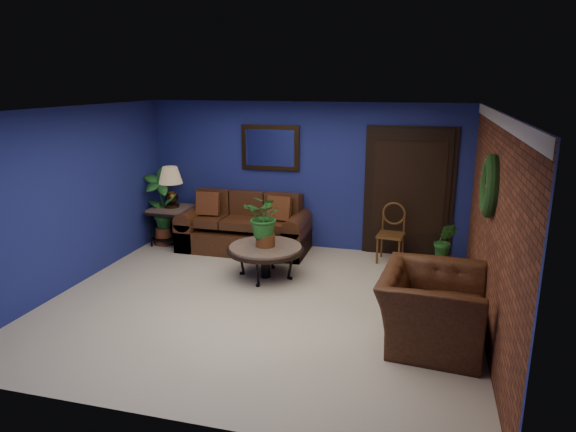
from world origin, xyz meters
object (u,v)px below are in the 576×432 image
(sofa, at_px, (246,231))
(table_lamp, at_px, (171,182))
(side_chair, at_px, (392,229))
(coffee_table, at_px, (265,250))
(end_table, at_px, (173,215))
(armchair, at_px, (432,308))

(sofa, xyz_separation_m, table_lamp, (-1.36, -0.03, 0.79))
(side_chair, bearing_deg, sofa, -172.13)
(sofa, relative_size, coffee_table, 1.94)
(sofa, bearing_deg, table_lamp, -178.63)
(sofa, xyz_separation_m, coffee_table, (0.73, -1.19, 0.10))
(end_table, bearing_deg, armchair, -29.89)
(armchair, bearing_deg, side_chair, 18.68)
(coffee_table, bearing_deg, sofa, 121.65)
(coffee_table, height_order, armchair, armchair)
(end_table, bearing_deg, table_lamp, -90.00)
(sofa, bearing_deg, side_chair, 0.86)
(table_lamp, relative_size, armchair, 0.55)
(coffee_table, relative_size, side_chair, 1.19)
(end_table, xyz_separation_m, armchair, (4.45, -2.56, -0.10))
(coffee_table, xyz_separation_m, armchair, (2.36, -1.40, -0.02))
(end_table, distance_m, armchair, 5.13)
(table_lamp, xyz_separation_m, side_chair, (3.83, 0.07, -0.58))
(sofa, distance_m, coffee_table, 1.40)
(sofa, height_order, coffee_table, sofa)
(sofa, distance_m, table_lamp, 1.57)
(sofa, distance_m, side_chair, 2.49)
(end_table, bearing_deg, side_chair, 1.04)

